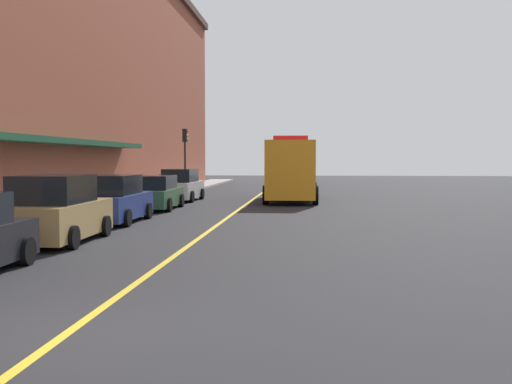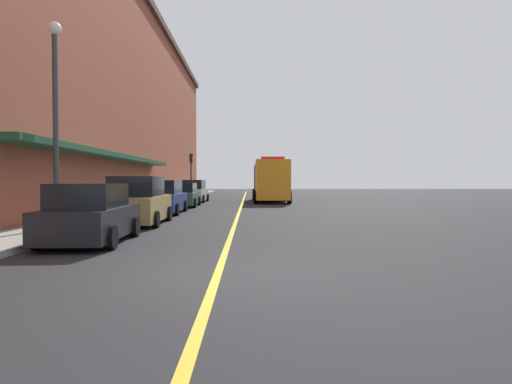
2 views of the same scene
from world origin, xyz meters
The scene contains 15 objects.
ground_plane centered at (0.00, 25.00, 0.00)m, with size 112.00×112.00×0.00m, color #232326.
sidewalk_left centered at (-6.20, 25.00, 0.07)m, with size 2.40×70.00×0.15m, color #9E9B93.
lane_center_stripe centered at (0.00, 25.00, 0.00)m, with size 0.16×70.00×0.01m, color gold.
brick_building_left centered at (-12.33, 23.99, 8.05)m, with size 11.03×64.00×16.07m.
parked_car_0 centered at (-3.87, 4.00, 0.79)m, with size 2.15×4.19×1.68m.
parked_car_1 centered at (-3.87, 9.15, 0.89)m, with size 2.22×4.65×1.92m.
parked_car_2 centered at (-3.98, 14.76, 0.83)m, with size 2.06×4.88×1.78m.
parked_car_3 centered at (-3.94, 20.90, 0.76)m, with size 2.16×4.82×1.60m.
parked_car_4 centered at (-3.95, 26.96, 0.84)m, with size 2.09×4.56×1.81m.
utility_truck centered at (2.29, 27.76, 1.70)m, with size 2.94×9.48×3.57m.
parking_meter_0 centered at (-5.35, 27.84, 1.06)m, with size 0.14×0.18×1.33m.
parking_meter_1 centered at (-5.35, 10.01, 1.06)m, with size 0.14×0.18×1.33m.
parking_meter_2 centered at (-5.35, 8.84, 1.06)m, with size 0.14×0.18×1.33m.
street_lamp_left centered at (-5.95, 6.52, 4.40)m, with size 0.44×0.44×6.94m.
traffic_light_near centered at (-5.29, 34.89, 3.16)m, with size 0.38×0.36×4.30m.
Camera 2 is at (0.61, -8.04, 1.76)m, focal length 30.02 mm.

